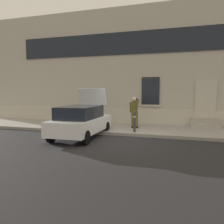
# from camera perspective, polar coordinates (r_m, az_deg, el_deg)

# --- Properties ---
(ground_plane) EXTENTS (80.00, 80.00, 0.00)m
(ground_plane) POSITION_cam_1_polar(r_m,az_deg,el_deg) (10.74, 1.90, -6.72)
(ground_plane) COLOR #232326
(sidewalk) EXTENTS (24.00, 3.60, 0.15)m
(sidewalk) POSITION_cam_1_polar(r_m,az_deg,el_deg) (13.39, 5.21, -4.04)
(sidewalk) COLOR #99968E
(sidewalk) RESTS_ON ground
(curb_edge) EXTENTS (24.00, 0.12, 0.15)m
(curb_edge) POSITION_cam_1_polar(r_m,az_deg,el_deg) (11.61, 3.18, -5.44)
(curb_edge) COLOR gray
(curb_edge) RESTS_ON ground
(building_facade) EXTENTS (24.00, 1.52, 7.50)m
(building_facade) POSITION_cam_1_polar(r_m,az_deg,el_deg) (15.73, 7.38, 10.65)
(building_facade) COLOR #B2AD9E
(building_facade) RESTS_ON ground
(entrance_stoop) EXTENTS (1.58, 0.96, 0.48)m
(entrance_stoop) POSITION_cam_1_polar(r_m,az_deg,el_deg) (14.48, 21.60, -2.64)
(entrance_stoop) COLOR #9E998E
(entrance_stoop) RESTS_ON sidewalk
(hatchback_car_white) EXTENTS (1.90, 4.12, 2.34)m
(hatchback_car_white) POSITION_cam_1_polar(r_m,az_deg,el_deg) (11.20, -7.48, -2.12)
(hatchback_car_white) COLOR white
(hatchback_car_white) RESTS_ON ground
(bollard_near_person) EXTENTS (0.15, 0.15, 1.04)m
(bollard_near_person) POSITION_cam_1_polar(r_m,az_deg,el_deg) (11.82, 5.47, -2.14)
(bollard_near_person) COLOR #333338
(bollard_near_person) RESTS_ON sidewalk
(bollard_far_left) EXTENTS (0.15, 0.15, 1.04)m
(bollard_far_left) POSITION_cam_1_polar(r_m,az_deg,el_deg) (12.84, -8.19, -1.59)
(bollard_far_left) COLOR #333338
(bollard_far_left) RESTS_ON sidewalk
(person_on_phone) EXTENTS (0.51, 0.50, 1.74)m
(person_on_phone) POSITION_cam_1_polar(r_m,az_deg,el_deg) (12.99, 5.46, 0.45)
(person_on_phone) COLOR #514C1E
(person_on_phone) RESTS_ON sidewalk
(planter_cream) EXTENTS (0.44, 0.44, 0.86)m
(planter_cream) POSITION_cam_1_polar(r_m,az_deg,el_deg) (16.54, -11.96, -0.53)
(planter_cream) COLOR beige
(planter_cream) RESTS_ON sidewalk
(planter_charcoal) EXTENTS (0.44, 0.44, 0.86)m
(planter_charcoal) POSITION_cam_1_polar(r_m,az_deg,el_deg) (15.53, -5.30, -0.80)
(planter_charcoal) COLOR #2D2D30
(planter_charcoal) RESTS_ON sidewalk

